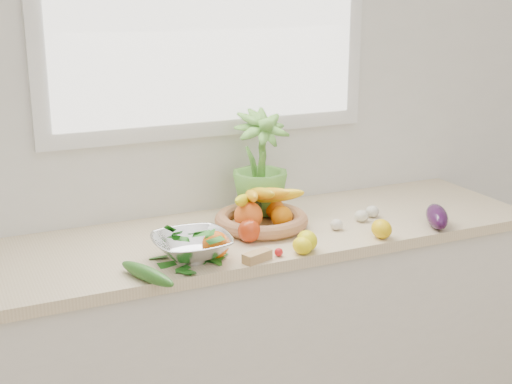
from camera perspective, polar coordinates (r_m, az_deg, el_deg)
name	(u,v)px	position (r m, az deg, el deg)	size (l,w,h in m)	color
back_wall	(209,96)	(2.72, -3.82, 7.68)	(4.50, 0.02, 2.70)	white
counter_cabinet	(242,350)	(2.75, -1.15, -12.49)	(2.20, 0.58, 0.86)	silver
countertop	(241,237)	(2.57, -1.20, -3.66)	(2.24, 0.62, 0.04)	beige
orange_loose	(216,245)	(2.32, -3.25, -4.23)	(0.09, 0.09, 0.09)	#E85807
lemon_a	(307,241)	(2.39, 4.11, -3.89)	(0.07, 0.09, 0.07)	yellow
lemon_b	(382,229)	(2.53, 10.01, -2.92)	(0.07, 0.08, 0.07)	yellow
lemon_c	(302,246)	(2.36, 3.72, -4.32)	(0.06, 0.07, 0.06)	yellow
apple	(249,231)	(2.45, -0.53, -3.13)	(0.08, 0.08, 0.08)	#B2300E
ginger	(257,256)	(2.30, 0.09, -5.18)	(0.10, 0.04, 0.03)	tan
garlic_a	(372,211)	(2.76, 9.28, -1.54)	(0.05, 0.05, 0.04)	silver
garlic_b	(362,216)	(2.70, 8.44, -1.90)	(0.05, 0.05, 0.04)	silver
garlic_c	(337,225)	(2.60, 6.46, -2.61)	(0.05, 0.05, 0.04)	silver
eggplant	(437,216)	(2.69, 14.28, -1.91)	(0.07, 0.20, 0.08)	#2E0E33
cucumber	(147,274)	(2.17, -8.71, -6.48)	(0.05, 0.25, 0.05)	#215E1B
radish	(279,252)	(2.34, 1.83, -4.83)	(0.03, 0.03, 0.03)	red
potted_herb	(260,162)	(2.67, 0.32, 2.42)	(0.22, 0.22, 0.39)	#599937
fruit_basket	(261,214)	(2.59, 0.37, -1.81)	(0.35, 0.35, 0.18)	#B1764E
colander_with_spinach	(192,241)	(2.29, -5.16, -3.95)	(0.26, 0.26, 0.13)	silver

